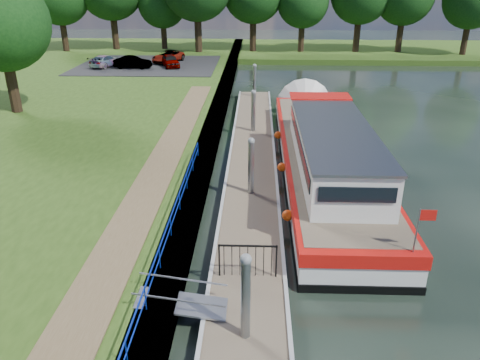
{
  "coord_description": "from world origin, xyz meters",
  "views": [
    {
      "loc": [
        0.22,
        -10.28,
        9.23
      ],
      "look_at": [
        -0.44,
        7.57,
        1.4
      ],
      "focal_mm": 35.0,
      "sensor_mm": 36.0,
      "label": 1
    }
  ],
  "objects_px": {
    "barge": "(322,149)",
    "car_d": "(168,57)",
    "pontoon": "(252,160)",
    "car_b": "(133,62)",
    "car_a": "(170,61)",
    "car_c": "(106,61)"
  },
  "relations": [
    {
      "from": "pontoon",
      "to": "barge",
      "type": "distance_m",
      "value": 3.77
    },
    {
      "from": "pontoon",
      "to": "car_d",
      "type": "relative_size",
      "value": 7.05
    },
    {
      "from": "car_b",
      "to": "car_c",
      "type": "bearing_deg",
      "value": 75.86
    },
    {
      "from": "pontoon",
      "to": "barge",
      "type": "height_order",
      "value": "barge"
    },
    {
      "from": "car_d",
      "to": "pontoon",
      "type": "bearing_deg",
      "value": -50.61
    },
    {
      "from": "pontoon",
      "to": "car_b",
      "type": "height_order",
      "value": "car_b"
    },
    {
      "from": "car_c",
      "to": "car_b",
      "type": "bearing_deg",
      "value": -175.88
    },
    {
      "from": "barge",
      "to": "car_d",
      "type": "relative_size",
      "value": 4.97
    },
    {
      "from": "car_d",
      "to": "barge",
      "type": "bearing_deg",
      "value": -44.53
    },
    {
      "from": "pontoon",
      "to": "barge",
      "type": "xyz_separation_m",
      "value": [
        3.6,
        -0.67,
        0.9
      ]
    },
    {
      "from": "car_a",
      "to": "car_b",
      "type": "xyz_separation_m",
      "value": [
        -3.54,
        -0.98,
        -0.02
      ]
    },
    {
      "from": "car_b",
      "to": "car_d",
      "type": "xyz_separation_m",
      "value": [
        2.86,
        3.56,
        -0.0
      ]
    },
    {
      "from": "car_a",
      "to": "car_d",
      "type": "bearing_deg",
      "value": 85.09
    },
    {
      "from": "car_c",
      "to": "car_d",
      "type": "height_order",
      "value": "car_d"
    },
    {
      "from": "pontoon",
      "to": "car_b",
      "type": "xyz_separation_m",
      "value": [
        -12.04,
        22.88,
        1.24
      ]
    },
    {
      "from": "car_b",
      "to": "car_d",
      "type": "height_order",
      "value": "car_b"
    },
    {
      "from": "barge",
      "to": "car_b",
      "type": "height_order",
      "value": "barge"
    },
    {
      "from": "car_a",
      "to": "car_b",
      "type": "height_order",
      "value": "car_a"
    },
    {
      "from": "pontoon",
      "to": "car_b",
      "type": "relative_size",
      "value": 8.33
    },
    {
      "from": "car_a",
      "to": "car_d",
      "type": "relative_size",
      "value": 0.84
    },
    {
      "from": "car_d",
      "to": "car_b",
      "type": "bearing_deg",
      "value": -108.55
    },
    {
      "from": "pontoon",
      "to": "barge",
      "type": "relative_size",
      "value": 1.42
    }
  ]
}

